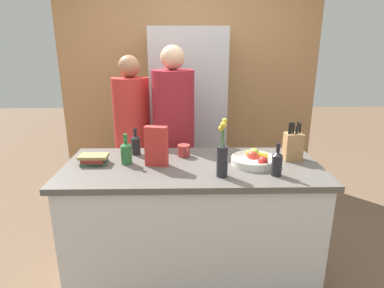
{
  "coord_description": "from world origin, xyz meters",
  "views": [
    {
      "loc": [
        -0.05,
        -2.07,
        1.71
      ],
      "look_at": [
        0.0,
        0.1,
        1.04
      ],
      "focal_mm": 30.0,
      "sensor_mm": 36.0,
      "label": 1
    }
  ],
  "objects_px": {
    "coffee_mug": "(184,151)",
    "refrigerator": "(188,118)",
    "book_stack": "(94,159)",
    "knife_block": "(293,146)",
    "bottle_wine": "(136,144)",
    "flower_vase": "(222,156)",
    "person_in_blue": "(174,134)",
    "bottle_vinegar": "(277,163)",
    "person_at_sink": "(133,135)",
    "fruit_bowl": "(254,159)",
    "cereal_box": "(156,146)",
    "bottle_oil": "(126,152)"
  },
  "relations": [
    {
      "from": "knife_block",
      "to": "flower_vase",
      "type": "bearing_deg",
      "value": -151.11
    },
    {
      "from": "book_stack",
      "to": "coffee_mug",
      "type": "bearing_deg",
      "value": 13.5
    },
    {
      "from": "knife_block",
      "to": "bottle_vinegar",
      "type": "bearing_deg",
      "value": -123.71
    },
    {
      "from": "coffee_mug",
      "to": "refrigerator",
      "type": "bearing_deg",
      "value": 87.83
    },
    {
      "from": "bottle_oil",
      "to": "book_stack",
      "type": "bearing_deg",
      "value": 179.78
    },
    {
      "from": "flower_vase",
      "to": "book_stack",
      "type": "bearing_deg",
      "value": 164.58
    },
    {
      "from": "flower_vase",
      "to": "person_in_blue",
      "type": "bearing_deg",
      "value": 111.0
    },
    {
      "from": "book_stack",
      "to": "knife_block",
      "type": "bearing_deg",
      "value": 2.47
    },
    {
      "from": "coffee_mug",
      "to": "person_at_sink",
      "type": "distance_m",
      "value": 0.76
    },
    {
      "from": "bottle_wine",
      "to": "refrigerator",
      "type": "bearing_deg",
      "value": 70.75
    },
    {
      "from": "bottle_vinegar",
      "to": "book_stack",
      "type": "bearing_deg",
      "value": 169.17
    },
    {
      "from": "coffee_mug",
      "to": "book_stack",
      "type": "xyz_separation_m",
      "value": [
        -0.62,
        -0.15,
        -0.01
      ]
    },
    {
      "from": "bottle_vinegar",
      "to": "fruit_bowl",
      "type": "bearing_deg",
      "value": 116.71
    },
    {
      "from": "refrigerator",
      "to": "bottle_vinegar",
      "type": "xyz_separation_m",
      "value": [
        0.54,
        -1.59,
        0.06
      ]
    },
    {
      "from": "refrigerator",
      "to": "cereal_box",
      "type": "height_order",
      "value": "refrigerator"
    },
    {
      "from": "cereal_box",
      "to": "bottle_oil",
      "type": "relative_size",
      "value": 1.29
    },
    {
      "from": "bottle_vinegar",
      "to": "person_at_sink",
      "type": "bearing_deg",
      "value": 137.15
    },
    {
      "from": "flower_vase",
      "to": "bottle_vinegar",
      "type": "height_order",
      "value": "flower_vase"
    },
    {
      "from": "knife_block",
      "to": "flower_vase",
      "type": "relative_size",
      "value": 0.74
    },
    {
      "from": "fruit_bowl",
      "to": "book_stack",
      "type": "bearing_deg",
      "value": 178.41
    },
    {
      "from": "refrigerator",
      "to": "person_at_sink",
      "type": "xyz_separation_m",
      "value": [
        -0.52,
        -0.61,
        -0.02
      ]
    },
    {
      "from": "person_at_sink",
      "to": "person_in_blue",
      "type": "xyz_separation_m",
      "value": [
        0.38,
        -0.13,
        0.04
      ]
    },
    {
      "from": "book_stack",
      "to": "bottle_vinegar",
      "type": "bearing_deg",
      "value": -10.83
    },
    {
      "from": "person_in_blue",
      "to": "bottle_wine",
      "type": "bearing_deg",
      "value": -97.18
    },
    {
      "from": "book_stack",
      "to": "bottle_wine",
      "type": "distance_m",
      "value": 0.33
    },
    {
      "from": "fruit_bowl",
      "to": "bottle_vinegar",
      "type": "distance_m",
      "value": 0.23
    },
    {
      "from": "fruit_bowl",
      "to": "flower_vase",
      "type": "relative_size",
      "value": 0.83
    },
    {
      "from": "book_stack",
      "to": "person_at_sink",
      "type": "relative_size",
      "value": 0.12
    },
    {
      "from": "fruit_bowl",
      "to": "bottle_vinegar",
      "type": "bearing_deg",
      "value": -63.29
    },
    {
      "from": "refrigerator",
      "to": "person_in_blue",
      "type": "xyz_separation_m",
      "value": [
        -0.14,
        -0.74,
        0.02
      ]
    },
    {
      "from": "fruit_bowl",
      "to": "book_stack",
      "type": "height_order",
      "value": "fruit_bowl"
    },
    {
      "from": "cereal_box",
      "to": "bottle_vinegar",
      "type": "relative_size",
      "value": 1.29
    },
    {
      "from": "coffee_mug",
      "to": "bottle_oil",
      "type": "relative_size",
      "value": 0.57
    },
    {
      "from": "fruit_bowl",
      "to": "flower_vase",
      "type": "bearing_deg",
      "value": -139.84
    },
    {
      "from": "knife_block",
      "to": "person_at_sink",
      "type": "relative_size",
      "value": 0.17
    },
    {
      "from": "fruit_bowl",
      "to": "coffee_mug",
      "type": "height_order",
      "value": "fruit_bowl"
    },
    {
      "from": "refrigerator",
      "to": "bottle_vinegar",
      "type": "distance_m",
      "value": 1.68
    },
    {
      "from": "refrigerator",
      "to": "cereal_box",
      "type": "bearing_deg",
      "value": -99.37
    },
    {
      "from": "coffee_mug",
      "to": "person_in_blue",
      "type": "bearing_deg",
      "value": 100.9
    },
    {
      "from": "flower_vase",
      "to": "bottle_wine",
      "type": "relative_size",
      "value": 1.83
    },
    {
      "from": "knife_block",
      "to": "bottle_wine",
      "type": "distance_m",
      "value": 1.15
    },
    {
      "from": "flower_vase",
      "to": "book_stack",
      "type": "height_order",
      "value": "flower_vase"
    },
    {
      "from": "knife_block",
      "to": "person_in_blue",
      "type": "relative_size",
      "value": 0.16
    },
    {
      "from": "bottle_wine",
      "to": "person_in_blue",
      "type": "height_order",
      "value": "person_in_blue"
    },
    {
      "from": "fruit_bowl",
      "to": "person_in_blue",
      "type": "height_order",
      "value": "person_in_blue"
    },
    {
      "from": "refrigerator",
      "to": "bottle_wine",
      "type": "relative_size",
      "value": 9.26
    },
    {
      "from": "cereal_box",
      "to": "fruit_bowl",
      "type": "bearing_deg",
      "value": 0.67
    },
    {
      "from": "flower_vase",
      "to": "person_in_blue",
      "type": "xyz_separation_m",
      "value": [
        -0.33,
        0.86,
        -0.09
      ]
    },
    {
      "from": "cereal_box",
      "to": "person_in_blue",
      "type": "xyz_separation_m",
      "value": [
        0.09,
        0.66,
        -0.1
      ]
    },
    {
      "from": "person_in_blue",
      "to": "fruit_bowl",
      "type": "bearing_deg",
      "value": -23.05
    }
  ]
}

